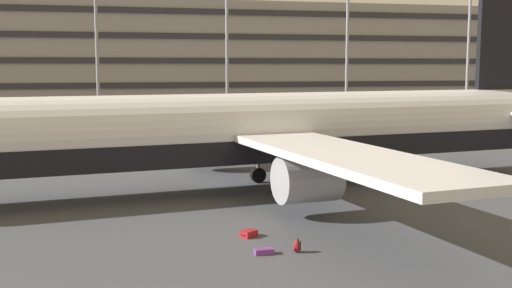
{
  "coord_description": "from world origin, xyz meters",
  "views": [
    {
      "loc": [
        -6.61,
        -35.28,
        6.84
      ],
      "look_at": [
        0.54,
        -5.24,
        3.0
      ],
      "focal_mm": 43.77,
      "sensor_mm": 36.0,
      "label": 1
    }
  ],
  "objects_px": {
    "airliner": "(251,132)",
    "suitcase_black": "(249,233)",
    "backpack_red": "(297,246)",
    "suitcase_navy": "(264,251)"
  },
  "relations": [
    {
      "from": "suitcase_black",
      "to": "suitcase_navy",
      "type": "relative_size",
      "value": 1.08
    },
    {
      "from": "backpack_red",
      "to": "airliner",
      "type": "bearing_deg",
      "value": 85.04
    },
    {
      "from": "airliner",
      "to": "suitcase_black",
      "type": "xyz_separation_m",
      "value": [
        -2.3,
        -9.64,
        -3.09
      ]
    },
    {
      "from": "airliner",
      "to": "backpack_red",
      "type": "distance_m",
      "value": 12.56
    },
    {
      "from": "suitcase_navy",
      "to": "airliner",
      "type": "bearing_deg",
      "value": 79.31
    },
    {
      "from": "airliner",
      "to": "suitcase_navy",
      "type": "xyz_separation_m",
      "value": [
        -2.28,
        -12.08,
        -3.12
      ]
    },
    {
      "from": "suitcase_black",
      "to": "backpack_red",
      "type": "height_order",
      "value": "backpack_red"
    },
    {
      "from": "airliner",
      "to": "backpack_red",
      "type": "xyz_separation_m",
      "value": [
        -1.05,
        -12.16,
        -2.99
      ]
    },
    {
      "from": "airliner",
      "to": "suitcase_navy",
      "type": "bearing_deg",
      "value": -100.69
    },
    {
      "from": "airliner",
      "to": "suitcase_black",
      "type": "height_order",
      "value": "airliner"
    }
  ]
}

